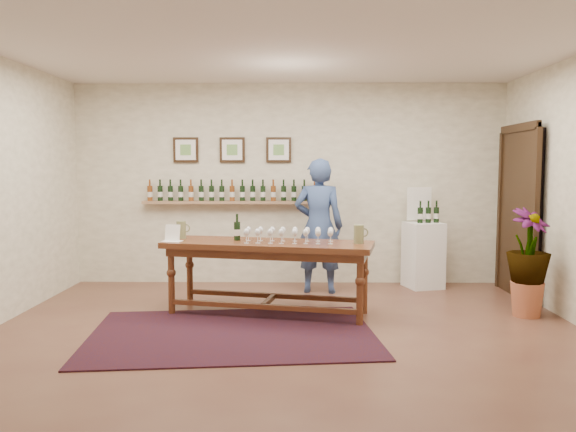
{
  "coord_description": "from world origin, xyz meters",
  "views": [
    {
      "loc": [
        0.08,
        -5.39,
        1.64
      ],
      "look_at": [
        0.0,
        0.8,
        1.1
      ],
      "focal_mm": 35.0,
      "sensor_mm": 36.0,
      "label": 1
    }
  ],
  "objects_px": {
    "tasting_table": "(268,253)",
    "person": "(319,226)",
    "display_pedestal": "(423,255)",
    "potted_plant": "(528,262)"
  },
  "relations": [
    {
      "from": "display_pedestal",
      "to": "person",
      "type": "distance_m",
      "value": 1.54
    },
    {
      "from": "display_pedestal",
      "to": "person",
      "type": "height_order",
      "value": "person"
    },
    {
      "from": "tasting_table",
      "to": "person",
      "type": "relative_size",
      "value": 1.37
    },
    {
      "from": "display_pedestal",
      "to": "potted_plant",
      "type": "relative_size",
      "value": 0.86
    },
    {
      "from": "tasting_table",
      "to": "person",
      "type": "distance_m",
      "value": 1.27
    },
    {
      "from": "tasting_table",
      "to": "person",
      "type": "xyz_separation_m",
      "value": [
        0.61,
        1.1,
        0.18
      ]
    },
    {
      "from": "display_pedestal",
      "to": "potted_plant",
      "type": "height_order",
      "value": "potted_plant"
    },
    {
      "from": "potted_plant",
      "to": "person",
      "type": "xyz_separation_m",
      "value": [
        -2.25,
        1.17,
        0.27
      ]
    },
    {
      "from": "tasting_table",
      "to": "display_pedestal",
      "type": "height_order",
      "value": "display_pedestal"
    },
    {
      "from": "tasting_table",
      "to": "display_pedestal",
      "type": "xyz_separation_m",
      "value": [
        2.05,
        1.42,
        -0.25
      ]
    }
  ]
}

